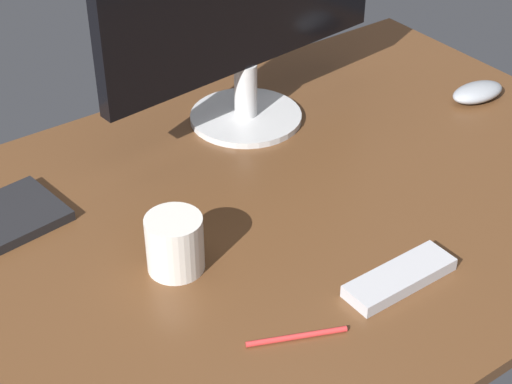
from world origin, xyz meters
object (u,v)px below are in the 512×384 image
(computer_mouse, at_px, (478,92))
(tv_remote, at_px, (400,278))
(coffee_mug, at_px, (175,244))
(pen, at_px, (297,337))

(computer_mouse, relative_size, tv_remote, 0.67)
(coffee_mug, relative_size, pen, 0.64)
(tv_remote, height_order, coffee_mug, coffee_mug)
(tv_remote, xyz_separation_m, pen, (-0.18, -0.00, -0.01))
(computer_mouse, xyz_separation_m, pen, (-0.65, -0.29, -0.01))
(coffee_mug, xyz_separation_m, pen, (0.05, -0.21, -0.04))
(computer_mouse, xyz_separation_m, coffee_mug, (-0.70, -0.08, 0.03))
(tv_remote, bearing_deg, pen, -179.86)
(computer_mouse, bearing_deg, pen, -151.38)
(tv_remote, bearing_deg, coffee_mug, 137.75)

